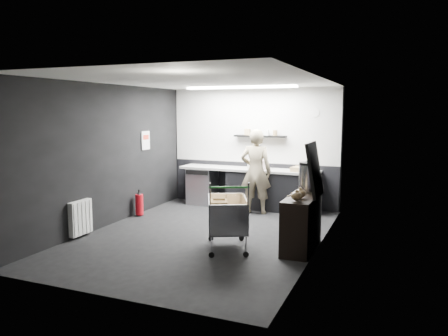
% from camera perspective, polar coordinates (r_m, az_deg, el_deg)
% --- Properties ---
extents(floor, '(5.50, 5.50, 0.00)m').
position_cam_1_polar(floor, '(7.83, -2.69, -8.80)').
color(floor, black).
rests_on(floor, ground).
extents(ceiling, '(5.50, 5.50, 0.00)m').
position_cam_1_polar(ceiling, '(7.53, -2.82, 11.33)').
color(ceiling, white).
rests_on(ceiling, wall_back).
extents(wall_back, '(5.50, 0.00, 5.50)m').
position_cam_1_polar(wall_back, '(10.11, 3.85, 2.72)').
color(wall_back, black).
rests_on(wall_back, floor).
extents(wall_front, '(5.50, 0.00, 5.50)m').
position_cam_1_polar(wall_front, '(5.22, -15.62, -2.17)').
color(wall_front, black).
rests_on(wall_front, floor).
extents(wall_left, '(0.00, 5.50, 5.50)m').
position_cam_1_polar(wall_left, '(8.60, -14.94, 1.61)').
color(wall_left, black).
rests_on(wall_left, floor).
extents(wall_right, '(0.00, 5.50, 5.50)m').
position_cam_1_polar(wall_right, '(6.96, 12.34, 0.33)').
color(wall_right, black).
rests_on(wall_right, floor).
extents(kitchen_wall_panel, '(3.95, 0.02, 1.70)m').
position_cam_1_polar(kitchen_wall_panel, '(10.06, 3.84, 5.55)').
color(kitchen_wall_panel, silver).
rests_on(kitchen_wall_panel, wall_back).
extents(dado_panel, '(3.95, 0.02, 1.00)m').
position_cam_1_polar(dado_panel, '(10.20, 3.78, -2.06)').
color(dado_panel, black).
rests_on(dado_panel, wall_back).
extents(floating_shelf, '(1.20, 0.22, 0.04)m').
position_cam_1_polar(floating_shelf, '(9.90, 4.73, 4.17)').
color(floating_shelf, black).
rests_on(floating_shelf, wall_back).
extents(wall_clock, '(0.20, 0.03, 0.20)m').
position_cam_1_polar(wall_clock, '(9.69, 11.78, 7.10)').
color(wall_clock, white).
rests_on(wall_clock, wall_back).
extents(poster, '(0.02, 0.30, 0.40)m').
position_cam_1_polar(poster, '(9.63, -10.21, 3.56)').
color(poster, white).
rests_on(poster, wall_left).
extents(poster_red_band, '(0.02, 0.22, 0.10)m').
position_cam_1_polar(poster_red_band, '(9.62, -10.19, 3.98)').
color(poster_red_band, red).
rests_on(poster_red_band, poster).
extents(radiator, '(0.10, 0.50, 0.60)m').
position_cam_1_polar(radiator, '(8.03, -18.24, -6.17)').
color(radiator, white).
rests_on(radiator, wall_left).
extents(ceiling_strip, '(2.40, 0.20, 0.04)m').
position_cam_1_polar(ceiling_strip, '(9.23, 2.13, 10.46)').
color(ceiling_strip, white).
rests_on(ceiling_strip, ceiling).
extents(prep_counter, '(3.20, 0.61, 0.90)m').
position_cam_1_polar(prep_counter, '(9.87, 3.95, -2.63)').
color(prep_counter, black).
rests_on(prep_counter, floor).
extents(person, '(0.71, 0.52, 1.81)m').
position_cam_1_polar(person, '(9.32, 4.18, -0.45)').
color(person, beige).
rests_on(person, floor).
extents(shopping_cart, '(0.98, 1.24, 1.11)m').
position_cam_1_polar(shopping_cart, '(6.98, 0.41, -6.34)').
color(shopping_cart, silver).
rests_on(shopping_cart, floor).
extents(sideboard, '(0.49, 1.15, 1.72)m').
position_cam_1_polar(sideboard, '(7.07, 10.24, -6.12)').
color(sideboard, black).
rests_on(sideboard, floor).
extents(fire_extinguisher, '(0.16, 0.16, 0.53)m').
position_cam_1_polar(fire_extinguisher, '(9.32, -11.00, -4.61)').
color(fire_extinguisher, red).
rests_on(fire_extinguisher, floor).
extents(cardboard_box, '(0.54, 0.45, 0.10)m').
position_cam_1_polar(cardboard_box, '(9.46, 10.38, -0.18)').
color(cardboard_box, '#A18556').
rests_on(cardboard_box, prep_counter).
extents(pink_tub, '(0.20, 0.20, 0.20)m').
position_cam_1_polar(pink_tub, '(9.73, 5.15, 0.44)').
color(pink_tub, beige).
rests_on(pink_tub, prep_counter).
extents(white_container, '(0.25, 0.22, 0.18)m').
position_cam_1_polar(white_container, '(9.76, 3.68, 0.41)').
color(white_container, white).
rests_on(white_container, prep_counter).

